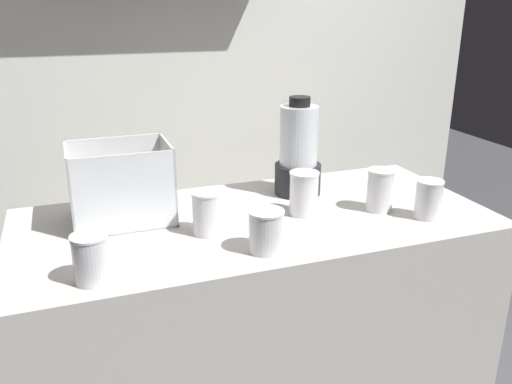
{
  "coord_description": "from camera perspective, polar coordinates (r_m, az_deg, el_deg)",
  "views": [
    {
      "loc": [
        -0.5,
        -1.38,
        1.51
      ],
      "look_at": [
        0.0,
        0.0,
        0.98
      ],
      "focal_mm": 37.4,
      "sensor_mm": 36.0,
      "label": 1
    }
  ],
  "objects": [
    {
      "name": "juice_cup_beet_far_right",
      "position": [
        1.66,
        13.11,
        0.02
      ],
      "size": [
        0.08,
        0.08,
        0.13
      ],
      "color": "white",
      "rests_on": "counter"
    },
    {
      "name": "counter",
      "position": [
        1.8,
        -0.0,
        -16.04
      ],
      "size": [
        1.4,
        0.64,
        0.9
      ],
      "primitive_type": "cube",
      "color": "beige",
      "rests_on": "ground_plane"
    },
    {
      "name": "juice_cup_orange_left",
      "position": [
        1.46,
        -5.24,
        -2.54
      ],
      "size": [
        0.08,
        0.08,
        0.12
      ],
      "color": "white",
      "rests_on": "counter"
    },
    {
      "name": "juice_cup_orange_rightmost",
      "position": [
        1.64,
        17.93,
        -0.99
      ],
      "size": [
        0.08,
        0.08,
        0.12
      ],
      "color": "white",
      "rests_on": "counter"
    },
    {
      "name": "back_wall_unit",
      "position": [
        2.21,
        -7.09,
        13.4
      ],
      "size": [
        2.6,
        0.24,
        2.5
      ],
      "color": "silver",
      "rests_on": "ground_plane"
    },
    {
      "name": "juice_cup_pomegranate_right",
      "position": [
        1.59,
        5.12,
        -0.44
      ],
      "size": [
        0.09,
        0.09,
        0.13
      ],
      "color": "white",
      "rests_on": "counter"
    },
    {
      "name": "blender_pitcher",
      "position": [
        1.75,
        4.55,
        4.05
      ],
      "size": [
        0.15,
        0.15,
        0.32
      ],
      "color": "black",
      "rests_on": "counter"
    },
    {
      "name": "carrot_display_bin",
      "position": [
        1.58,
        -13.87,
        -0.63
      ],
      "size": [
        0.28,
        0.21,
        0.23
      ],
      "color": "white",
      "rests_on": "counter"
    },
    {
      "name": "juice_cup_beet_middle",
      "position": [
        1.36,
        1.09,
        -4.49
      ],
      "size": [
        0.09,
        0.09,
        0.11
      ],
      "color": "white",
      "rests_on": "counter"
    },
    {
      "name": "juice_cup_mango_far_left",
      "position": [
        1.27,
        -17.17,
        -7.13
      ],
      "size": [
        0.09,
        0.09,
        0.12
      ],
      "color": "white",
      "rests_on": "counter"
    }
  ]
}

